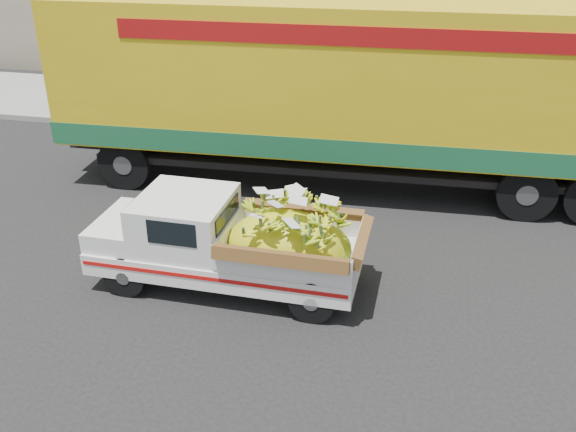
# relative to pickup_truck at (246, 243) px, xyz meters

# --- Properties ---
(ground) EXTENTS (100.00, 100.00, 0.00)m
(ground) POSITION_rel_pickup_truck_xyz_m (0.00, -0.20, -0.78)
(ground) COLOR black
(ground) RESTS_ON ground
(curb) EXTENTS (60.00, 0.25, 0.15)m
(curb) POSITION_rel_pickup_truck_xyz_m (0.00, 6.77, -0.71)
(curb) COLOR gray
(curb) RESTS_ON ground
(sidewalk) EXTENTS (60.00, 4.00, 0.14)m
(sidewalk) POSITION_rel_pickup_truck_xyz_m (0.00, 8.87, -0.71)
(sidewalk) COLOR gray
(sidewalk) RESTS_ON ground
(pickup_truck) EXTENTS (4.18, 1.59, 1.46)m
(pickup_truck) POSITION_rel_pickup_truck_xyz_m (0.00, 0.00, 0.00)
(pickup_truck) COLOR black
(pickup_truck) RESTS_ON ground
(semi_trailer) EXTENTS (12.03, 2.93, 3.80)m
(semi_trailer) POSITION_rel_pickup_truck_xyz_m (0.97, 4.32, 1.34)
(semi_trailer) COLOR black
(semi_trailer) RESTS_ON ground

